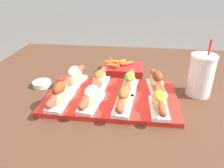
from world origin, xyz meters
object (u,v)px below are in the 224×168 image
at_px(hot_dog_2, 124,99).
at_px(hot_dog_5, 99,79).
at_px(hot_dog_1, 91,96).
at_px(hot_dog_4, 74,77).
at_px(hot_dog_0, 60,94).
at_px(drink_cup, 201,75).
at_px(sauce_bowl, 42,84).
at_px(fries_basket, 122,69).
at_px(hot_dog_6, 129,82).
at_px(serving_tray, 111,97).
at_px(hot_dog_7, 157,82).
at_px(hot_dog_3, 159,101).

distance_m(hot_dog_2, hot_dog_5, 0.19).
height_order(hot_dog_1, hot_dog_4, hot_dog_4).
bearing_deg(hot_dog_2, hot_dog_4, 145.52).
distance_m(hot_dog_0, drink_cup, 0.55).
xyz_separation_m(hot_dog_2, sauce_bowl, (-0.37, 0.15, -0.04)).
xyz_separation_m(hot_dog_0, hot_dog_2, (0.23, -0.00, -0.00)).
bearing_deg(hot_dog_1, fries_basket, 75.71).
bearing_deg(hot_dog_6, sauce_bowl, 177.01).
height_order(serving_tray, hot_dog_6, hot_dog_6).
height_order(serving_tray, fries_basket, fries_basket).
distance_m(serving_tray, fries_basket, 0.27).
bearing_deg(hot_dog_6, hot_dog_4, 175.35).
bearing_deg(hot_dog_2, fries_basket, 95.33).
xyz_separation_m(serving_tray, hot_dog_5, (-0.06, 0.08, 0.04)).
bearing_deg(hot_dog_4, serving_tray, -24.56).
relative_size(hot_dog_4, fries_basket, 1.01).
distance_m(hot_dog_7, sauce_bowl, 0.49).
bearing_deg(hot_dog_1, hot_dog_4, 125.05).
bearing_deg(hot_dog_4, hot_dog_2, -34.48).
relative_size(hot_dog_4, sauce_bowl, 2.48).
relative_size(hot_dog_1, hot_dog_4, 1.00).
relative_size(hot_dog_6, drink_cup, 0.86).
bearing_deg(hot_dog_5, drink_cup, 1.45).
bearing_deg(hot_dog_2, sauce_bowl, 157.40).
bearing_deg(sauce_bowl, serving_tray, -13.87).
bearing_deg(hot_dog_7, hot_dog_6, -172.55).
bearing_deg(hot_dog_3, sauce_bowl, 162.59).
relative_size(hot_dog_0, hot_dog_7, 1.01).
distance_m(hot_dog_4, drink_cup, 0.52).
distance_m(serving_tray, drink_cup, 0.36).
bearing_deg(hot_dog_6, drink_cup, 5.58).
distance_m(hot_dog_4, hot_dog_5, 0.11).
distance_m(hot_dog_0, hot_dog_4, 0.15).
distance_m(hot_dog_6, hot_dog_7, 0.11).
xyz_separation_m(hot_dog_4, hot_dog_7, (0.35, -0.00, -0.00)).
xyz_separation_m(hot_dog_5, fries_basket, (0.08, 0.19, -0.03)).
xyz_separation_m(serving_tray, hot_dog_1, (-0.06, -0.07, 0.04)).
xyz_separation_m(hot_dog_0, sauce_bowl, (-0.14, 0.15, -0.04)).
xyz_separation_m(serving_tray, hot_dog_6, (0.07, 0.06, 0.04)).
bearing_deg(drink_cup, hot_dog_6, -174.42).
bearing_deg(sauce_bowl, hot_dog_6, -2.99).
distance_m(hot_dog_5, fries_basket, 0.21).
relative_size(hot_dog_2, drink_cup, 0.86).
height_order(hot_dog_4, hot_dog_5, hot_dog_4).
height_order(hot_dog_2, sauce_bowl, hot_dog_2).
xyz_separation_m(hot_dog_0, hot_dog_4, (0.01, 0.15, -0.00)).
xyz_separation_m(hot_dog_4, sauce_bowl, (-0.15, 0.00, -0.04)).
xyz_separation_m(hot_dog_7, sauce_bowl, (-0.49, 0.01, -0.04)).
relative_size(hot_dog_0, hot_dog_4, 1.01).
bearing_deg(hot_dog_0, hot_dog_6, 28.74).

